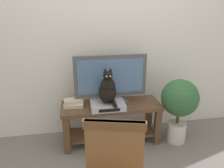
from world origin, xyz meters
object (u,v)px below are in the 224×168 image
potted_plant (179,103)px  media_box (108,105)px  cat (108,90)px  tv (110,78)px  book_stack (74,103)px  tv_stand (111,116)px

potted_plant → media_box: bearing=176.8°
media_box → cat: (0.00, -0.01, 0.19)m
tv → potted_plant: size_ratio=1.05×
cat → book_stack: (-0.38, 0.12, -0.19)m
media_box → potted_plant: bearing=-3.2°
media_box → cat: 0.19m
media_box → cat: bearing=-84.4°
book_stack → potted_plant: size_ratio=0.30×
tv → media_box: size_ratio=2.20×
tv → book_stack: 0.51m
tv_stand → tv: (0.00, 0.05, 0.47)m
tv_stand → potted_plant: 0.83m
cat → potted_plant: 0.88m
tv_stand → media_box: media_box is taller
media_box → tv_stand: bearing=56.7°
tv → tv_stand: bearing=-90.0°
cat → media_box: bearing=95.6°
tv_stand → potted_plant: potted_plant is taller
tv_stand → tv: size_ratio=1.39×
tv → potted_plant: tv is taller
cat → potted_plant: (0.85, -0.04, -0.21)m
media_box → book_stack: 0.40m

